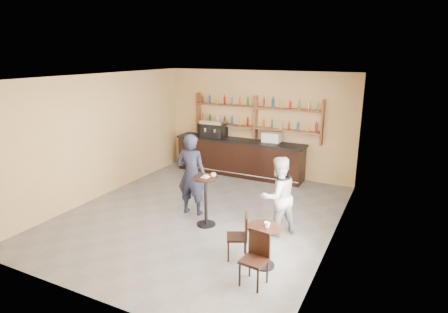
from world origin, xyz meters
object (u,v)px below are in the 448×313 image
at_px(espresso_machine, 214,129).
at_px(cafe_table, 264,246).
at_px(pedestal_table, 206,201).
at_px(man_main, 191,174).
at_px(chair_south, 254,260).
at_px(chair_west, 237,236).
at_px(patron_second, 278,196).
at_px(bar_counter, 239,157).
at_px(pastry_case, 272,138).

height_order(espresso_machine, cafe_table, espresso_machine).
distance_m(pedestal_table, man_main, 0.84).
distance_m(man_main, chair_south, 3.16).
bearing_deg(espresso_machine, cafe_table, -52.54).
bearing_deg(chair_south, espresso_machine, 130.76).
relative_size(espresso_machine, chair_west, 0.88).
relative_size(chair_west, patron_second, 0.51).
bearing_deg(cafe_table, espresso_machine, 126.75).
bearing_deg(bar_counter, pastry_case, 0.00).
height_order(bar_counter, pastry_case, pastry_case).
bearing_deg(patron_second, espresso_machine, -96.91).
xyz_separation_m(pedestal_table, man_main, (-0.61, 0.42, 0.41)).
relative_size(man_main, chair_west, 2.25).
bearing_deg(bar_counter, cafe_table, -61.10).
bearing_deg(pedestal_table, man_main, 145.71).
bearing_deg(bar_counter, patron_second, -54.48).
bearing_deg(espresso_machine, chair_south, -55.47).
bearing_deg(chair_west, cafe_table, 58.74).
xyz_separation_m(espresso_machine, chair_south, (3.48, -5.19, -0.93)).
xyz_separation_m(man_main, chair_west, (1.79, -1.36, -0.54)).
xyz_separation_m(bar_counter, pastry_case, (1.05, 0.00, 0.72)).
relative_size(pedestal_table, cafe_table, 1.46).
distance_m(pastry_case, patron_second, 3.55).
relative_size(bar_counter, patron_second, 2.44).
height_order(man_main, cafe_table, man_main).
relative_size(man_main, cafe_table, 2.52).
bearing_deg(cafe_table, chair_south, -85.24).
relative_size(cafe_table, chair_south, 0.85).
distance_m(bar_counter, pedestal_table, 3.68).
distance_m(bar_counter, man_main, 3.21).
bearing_deg(chair_south, pedestal_table, 145.00).
distance_m(bar_counter, espresso_machine, 1.22).
bearing_deg(pedestal_table, espresso_machine, 115.33).
bearing_deg(man_main, chair_west, 135.94).
height_order(bar_counter, chair_south, bar_counter).
height_order(cafe_table, chair_west, chair_west).
xyz_separation_m(pastry_case, patron_second, (1.29, -3.28, -0.43)).
relative_size(pastry_case, pedestal_table, 0.49).
distance_m(man_main, patron_second, 2.15).
xyz_separation_m(cafe_table, chair_west, (-0.55, 0.05, 0.05)).
xyz_separation_m(pastry_case, pedestal_table, (-0.24, -3.59, -0.72)).
xyz_separation_m(espresso_machine, pastry_case, (1.94, 0.00, -0.11)).
bearing_deg(chair_west, chair_south, 16.64).
xyz_separation_m(espresso_machine, man_main, (1.09, -3.18, -0.42)).
xyz_separation_m(pedestal_table, cafe_table, (1.73, -1.00, -0.18)).
distance_m(pastry_case, cafe_table, 4.90).
xyz_separation_m(chair_west, chair_south, (0.60, -0.65, 0.02)).
height_order(espresso_machine, man_main, man_main).
relative_size(espresso_machine, cafe_table, 0.99).
bearing_deg(pedestal_table, cafe_table, -29.97).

